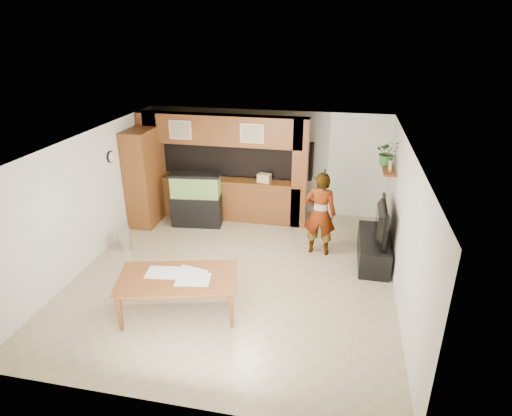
% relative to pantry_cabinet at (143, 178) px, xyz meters
% --- Properties ---
extents(floor, '(6.50, 6.50, 0.00)m').
position_rel_pantry_cabinet_xyz_m(floor, '(2.70, -1.85, -1.15)').
color(floor, tan).
rests_on(floor, ground).
extents(ceiling, '(6.50, 6.50, 0.00)m').
position_rel_pantry_cabinet_xyz_m(ceiling, '(2.70, -1.85, 1.45)').
color(ceiling, white).
rests_on(ceiling, wall_back).
extents(wall_back, '(6.00, 0.00, 6.00)m').
position_rel_pantry_cabinet_xyz_m(wall_back, '(2.70, 1.40, 0.15)').
color(wall_back, beige).
rests_on(wall_back, floor).
extents(wall_left, '(0.00, 6.50, 6.50)m').
position_rel_pantry_cabinet_xyz_m(wall_left, '(-0.30, -1.85, 0.15)').
color(wall_left, beige).
rests_on(wall_left, floor).
extents(wall_right, '(0.00, 6.50, 6.50)m').
position_rel_pantry_cabinet_xyz_m(wall_right, '(5.70, -1.85, 0.15)').
color(wall_right, beige).
rests_on(wall_right, floor).
extents(partition, '(4.20, 0.99, 2.60)m').
position_rel_pantry_cabinet_xyz_m(partition, '(1.75, 0.79, 0.16)').
color(partition, brown).
rests_on(partition, floor).
extents(wall_clock, '(0.05, 0.25, 0.25)m').
position_rel_pantry_cabinet_xyz_m(wall_clock, '(-0.27, -0.85, 0.75)').
color(wall_clock, black).
rests_on(wall_clock, wall_left).
extents(wall_shelf, '(0.25, 0.90, 0.04)m').
position_rel_pantry_cabinet_xyz_m(wall_shelf, '(5.55, 0.10, 0.55)').
color(wall_shelf, brown).
rests_on(wall_shelf, wall_right).
extents(pantry_cabinet, '(0.58, 0.94, 2.30)m').
position_rel_pantry_cabinet_xyz_m(pantry_cabinet, '(0.00, 0.00, 0.00)').
color(pantry_cabinet, brown).
rests_on(pantry_cabinet, floor).
extents(trash_can, '(0.27, 0.27, 0.49)m').
position_rel_pantry_cabinet_xyz_m(trash_can, '(0.12, -1.37, -0.91)').
color(trash_can, '#B2B2B7').
rests_on(trash_can, floor).
extents(aquarium, '(1.18, 0.44, 1.31)m').
position_rel_pantry_cabinet_xyz_m(aquarium, '(1.25, 0.10, -0.51)').
color(aquarium, black).
rests_on(aquarium, floor).
extents(tv_stand, '(0.59, 1.60, 0.53)m').
position_rel_pantry_cabinet_xyz_m(tv_stand, '(5.35, -0.82, -0.89)').
color(tv_stand, black).
rests_on(tv_stand, floor).
extents(television, '(0.18, 1.29, 0.74)m').
position_rel_pantry_cabinet_xyz_m(television, '(5.35, -0.82, -0.25)').
color(television, black).
rests_on(television, tv_stand).
extents(photo_frame, '(0.05, 0.16, 0.22)m').
position_rel_pantry_cabinet_xyz_m(photo_frame, '(5.55, -0.08, 0.68)').
color(photo_frame, tan).
rests_on(photo_frame, wall_shelf).
extents(potted_plant, '(0.51, 0.44, 0.55)m').
position_rel_pantry_cabinet_xyz_m(potted_plant, '(5.52, 0.33, 0.84)').
color(potted_plant, '#2E5F26').
rests_on(potted_plant, wall_shelf).
extents(person, '(0.69, 0.48, 1.81)m').
position_rel_pantry_cabinet_xyz_m(person, '(4.22, -0.69, -0.25)').
color(person, tan).
rests_on(person, floor).
extents(microphone, '(0.04, 0.10, 0.16)m').
position_rel_pantry_cabinet_xyz_m(microphone, '(4.27, -0.85, 0.70)').
color(microphone, black).
rests_on(microphone, person).
extents(dining_table, '(2.15, 1.53, 0.68)m').
position_rel_pantry_cabinet_xyz_m(dining_table, '(2.09, -3.28, -0.81)').
color(dining_table, brown).
rests_on(dining_table, floor).
extents(newspaper_a, '(0.61, 0.49, 0.01)m').
position_rel_pantry_cabinet_xyz_m(newspaper_a, '(2.35, -3.26, -0.46)').
color(newspaper_a, silver).
rests_on(newspaper_a, dining_table).
extents(newspaper_b, '(0.59, 0.46, 0.01)m').
position_rel_pantry_cabinet_xyz_m(newspaper_b, '(1.79, -3.16, -0.46)').
color(newspaper_b, silver).
rests_on(newspaper_b, dining_table).
extents(newspaper_c, '(0.56, 0.46, 0.01)m').
position_rel_pantry_cabinet_xyz_m(newspaper_c, '(2.24, -3.08, -0.46)').
color(newspaper_c, silver).
rests_on(newspaper_c, dining_table).
extents(counter_box, '(0.34, 0.25, 0.20)m').
position_rel_pantry_cabinet_xyz_m(counter_box, '(2.81, 0.60, -0.01)').
color(counter_box, tan).
rests_on(counter_box, partition).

